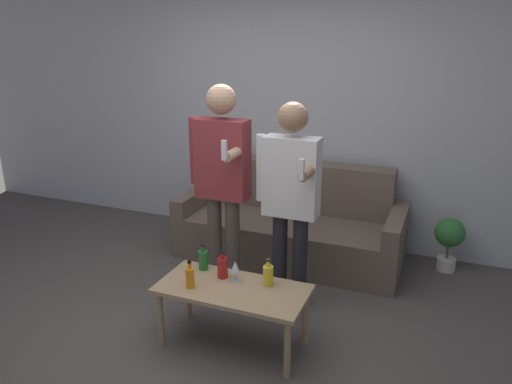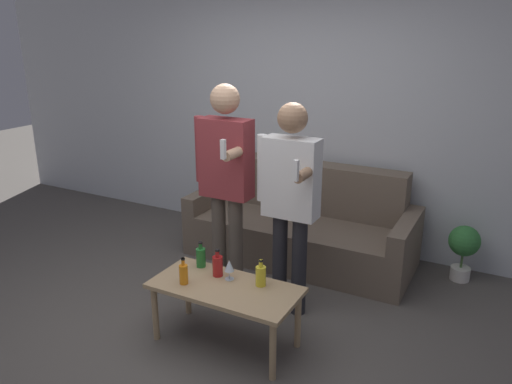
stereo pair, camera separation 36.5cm
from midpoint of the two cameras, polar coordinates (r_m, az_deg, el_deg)
The scene contains 12 objects.
ground_plane at distance 3.70m, azimuth -5.47°, elevation -16.34°, with size 16.00×16.00×0.00m, color #514C47.
wall_back at distance 5.00m, azimuth 7.67°, elevation 9.48°, with size 8.00×0.06×2.70m.
couch at distance 4.77m, azimuth 7.51°, elevation -3.98°, with size 2.09×0.85×0.87m.
coffee_table at distance 3.43m, azimuth -0.45°, elevation -11.55°, with size 1.01×0.49×0.44m.
bottle_orange at distance 3.39m, azimuth 3.68°, elevation -9.55°, with size 0.07×0.07×0.19m.
bottle_green at distance 3.50m, azimuth -1.41°, elevation -8.44°, with size 0.07×0.07×0.20m.
bottle_dark at distance 3.64m, azimuth -3.46°, elevation -7.47°, with size 0.07×0.07×0.19m.
bottle_yellow at distance 3.42m, azimuth -5.20°, elevation -9.31°, with size 0.06×0.06×0.19m.
wine_glass_near at distance 3.44m, azimuth -0.02°, elevation -8.55°, with size 0.07×0.07×0.15m.
person_standing_left at distance 3.89m, azimuth -0.81°, elevation 2.10°, with size 0.49×0.43×1.71m.
person_standing_right at distance 3.62m, azimuth 6.81°, elevation -0.24°, with size 0.47×0.42×1.61m.
potted_plant at distance 4.72m, azimuth 24.75°, elevation -5.66°, with size 0.26×0.26×0.50m.
Camera 2 is at (1.89, -2.44, 2.09)m, focal length 35.00 mm.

